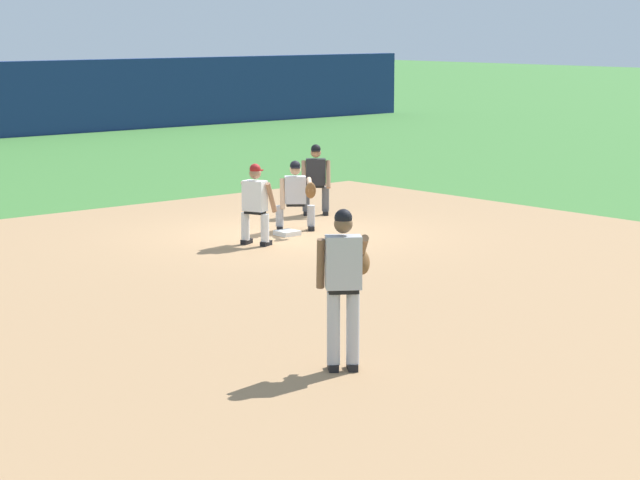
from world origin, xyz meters
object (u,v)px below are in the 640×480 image
(umpire, at_px, (316,177))
(baseball, at_px, (334,299))
(first_baseman, at_px, (297,193))
(first_base_bag, at_px, (287,233))
(baserunner, at_px, (255,201))
(pitcher, at_px, (344,279))

(umpire, bearing_deg, baseball, -128.92)
(baseball, relative_size, first_baseman, 0.06)
(first_base_bag, distance_m, first_baseman, 0.86)
(baserunner, bearing_deg, first_base_bag, 22.09)
(umpire, bearing_deg, first_baseman, -141.08)
(first_base_bag, bearing_deg, baseball, -122.72)
(first_baseman, bearing_deg, baseball, -124.91)
(first_base_bag, xyz_separation_m, baserunner, (-1.09, -0.44, 0.75))
(umpire, bearing_deg, baserunner, -147.55)
(pitcher, distance_m, umpire, 11.65)
(first_baseman, xyz_separation_m, baserunner, (-1.54, -0.71, 0.06))
(first_base_bag, relative_size, first_baseman, 0.28)
(first_base_bag, bearing_deg, umpire, 37.20)
(baseball, relative_size, baserunner, 0.05)
(baseball, relative_size, pitcher, 0.04)
(first_base_bag, height_order, baserunner, baserunner)
(first_base_bag, bearing_deg, pitcher, -125.41)
(baseball, distance_m, baserunner, 4.83)
(pitcher, relative_size, baserunner, 1.27)
(first_baseman, bearing_deg, pitcher, -126.68)
(first_base_bag, bearing_deg, baserunner, -157.91)
(baserunner, distance_m, umpire, 3.71)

